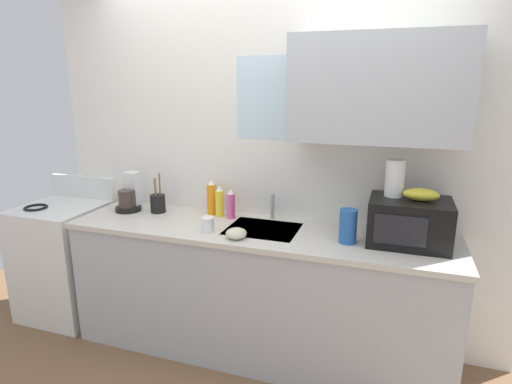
% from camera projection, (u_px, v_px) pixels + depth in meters
% --- Properties ---
extents(kitchen_wall_assembly, '(3.31, 0.42, 2.50)m').
position_uv_depth(kitchen_wall_assembly, '(289.00, 153.00, 2.86)').
color(kitchen_wall_assembly, white).
rests_on(kitchen_wall_assembly, ground).
extents(counter_unit, '(2.54, 0.63, 0.90)m').
position_uv_depth(counter_unit, '(256.00, 290.00, 2.85)').
color(counter_unit, '#B2B7BC').
rests_on(counter_unit, ground).
extents(sink_faucet, '(0.03, 0.03, 0.18)m').
position_uv_depth(sink_faucet, '(273.00, 206.00, 2.92)').
color(sink_faucet, '#B2B5BA').
rests_on(sink_faucet, counter_unit).
extents(stove_range, '(0.60, 0.60, 1.08)m').
position_uv_depth(stove_range, '(65.00, 259.00, 3.36)').
color(stove_range, white).
rests_on(stove_range, ground).
extents(microwave, '(0.46, 0.35, 0.27)m').
position_uv_depth(microwave, '(409.00, 222.00, 2.46)').
color(microwave, black).
rests_on(microwave, counter_unit).
extents(banana_bunch, '(0.20, 0.11, 0.07)m').
position_uv_depth(banana_bunch, '(421.00, 195.00, 2.40)').
color(banana_bunch, gold).
rests_on(banana_bunch, microwave).
extents(paper_towel_roll, '(0.11, 0.11, 0.22)m').
position_uv_depth(paper_towel_roll, '(395.00, 178.00, 2.48)').
color(paper_towel_roll, white).
rests_on(paper_towel_roll, microwave).
extents(coffee_maker, '(0.19, 0.21, 0.28)m').
position_uv_depth(coffee_maker, '(130.00, 196.00, 3.13)').
color(coffee_maker, black).
rests_on(coffee_maker, counter_unit).
extents(dish_soap_bottle_pink, '(0.06, 0.06, 0.21)m').
position_uv_depth(dish_soap_bottle_pink, '(231.00, 205.00, 2.93)').
color(dish_soap_bottle_pink, '#E55999').
rests_on(dish_soap_bottle_pink, counter_unit).
extents(dish_soap_bottle_yellow, '(0.06, 0.06, 0.22)m').
position_uv_depth(dish_soap_bottle_yellow, '(219.00, 202.00, 2.98)').
color(dish_soap_bottle_yellow, yellow).
rests_on(dish_soap_bottle_yellow, counter_unit).
extents(dish_soap_bottle_orange, '(0.07, 0.07, 0.25)m').
position_uv_depth(dish_soap_bottle_orange, '(212.00, 198.00, 3.02)').
color(dish_soap_bottle_orange, orange).
rests_on(dish_soap_bottle_orange, counter_unit).
extents(cereal_canister, '(0.10, 0.10, 0.21)m').
position_uv_depth(cereal_canister, '(348.00, 226.00, 2.48)').
color(cereal_canister, '#2659A5').
rests_on(cereal_canister, counter_unit).
extents(mug_white, '(0.08, 0.08, 0.09)m').
position_uv_depth(mug_white, '(208.00, 224.00, 2.69)').
color(mug_white, white).
rests_on(mug_white, counter_unit).
extents(utensil_crock, '(0.11, 0.11, 0.30)m').
position_uv_depth(utensil_crock, '(158.00, 203.00, 3.08)').
color(utensil_crock, black).
rests_on(utensil_crock, counter_unit).
extents(small_bowl, '(0.13, 0.13, 0.06)m').
position_uv_depth(small_bowl, '(236.00, 233.00, 2.57)').
color(small_bowl, beige).
rests_on(small_bowl, counter_unit).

